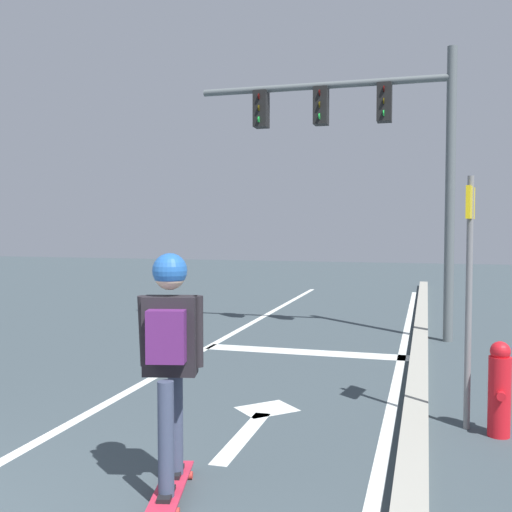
# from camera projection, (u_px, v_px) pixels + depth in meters

# --- Properties ---
(lane_line_center) EXTENTS (0.12, 20.00, 0.01)m
(lane_line_center) POSITION_uv_depth(u_px,v_px,m) (183.00, 361.00, 8.52)
(lane_line_center) COLOR silver
(lane_line_center) RESTS_ON ground
(lane_line_curbside) EXTENTS (0.12, 20.00, 0.01)m
(lane_line_curbside) POSITION_uv_depth(u_px,v_px,m) (398.00, 375.00, 7.70)
(lane_line_curbside) COLOR silver
(lane_line_curbside) RESTS_ON ground
(stop_bar) EXTENTS (3.13, 0.40, 0.01)m
(stop_bar) POSITION_uv_depth(u_px,v_px,m) (306.00, 352.00, 9.12)
(stop_bar) COLOR silver
(stop_bar) RESTS_ON ground
(lane_arrow_stem) EXTENTS (0.16, 1.40, 0.01)m
(lane_arrow_stem) POSITION_uv_depth(u_px,v_px,m) (243.00, 436.00, 5.48)
(lane_arrow_stem) COLOR silver
(lane_arrow_stem) RESTS_ON ground
(lane_arrow_head) EXTENTS (0.71, 0.71, 0.01)m
(lane_arrow_head) POSITION_uv_depth(u_px,v_px,m) (267.00, 409.00, 6.29)
(lane_arrow_head) COLOR silver
(lane_arrow_head) RESTS_ON ground
(curb_strip) EXTENTS (0.24, 24.00, 0.14)m
(curb_strip) POSITION_uv_depth(u_px,v_px,m) (418.00, 371.00, 7.63)
(curb_strip) COLOR #9A988D
(curb_strip) RESTS_ON ground
(skateboard) EXTENTS (0.39, 0.88, 0.09)m
(skateboard) POSITION_uv_depth(u_px,v_px,m) (171.00, 486.00, 4.26)
(skateboard) COLOR #BB263F
(skateboard) RESTS_ON ground
(skater) EXTENTS (0.45, 0.62, 1.65)m
(skater) POSITION_uv_depth(u_px,v_px,m) (170.00, 340.00, 4.19)
(skater) COLOR #3C455F
(skater) RESTS_ON skateboard
(traffic_signal_mast) EXTENTS (4.38, 0.34, 4.84)m
(traffic_signal_mast) POSITION_uv_depth(u_px,v_px,m) (370.00, 136.00, 10.17)
(traffic_signal_mast) COLOR #575F62
(traffic_signal_mast) RESTS_ON ground
(street_sign_post) EXTENTS (0.11, 0.44, 2.39)m
(street_sign_post) POSITION_uv_depth(u_px,v_px,m) (469.00, 265.00, 5.61)
(street_sign_post) COLOR slate
(street_sign_post) RESTS_ON ground
(fire_hydrant) EXTENTS (0.20, 0.30, 0.87)m
(fire_hydrant) POSITION_uv_depth(u_px,v_px,m) (499.00, 389.00, 5.47)
(fire_hydrant) COLOR red
(fire_hydrant) RESTS_ON ground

